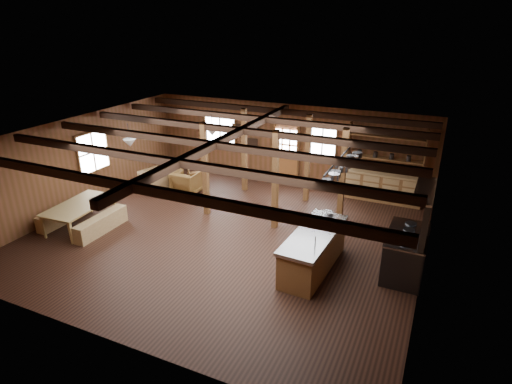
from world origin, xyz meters
TOP-DOWN VIEW (x-y plane):
  - room at (0.00, 0.00)m, footprint 10.04×9.04m
  - ceiling_joists at (0.00, 0.18)m, footprint 9.80×8.82m
  - timber_posts at (0.52, 2.08)m, footprint 3.95×2.35m
  - back_door at (0.00, 4.45)m, footprint 1.02×0.08m
  - window_back_left at (-2.60, 4.46)m, footprint 1.32×0.06m
  - window_back_right at (1.30, 4.46)m, footprint 1.02×0.06m
  - window_left at (-4.96, 0.50)m, footprint 0.14×1.24m
  - notice_boards at (-1.50, 4.46)m, footprint 1.08×0.03m
  - back_counter at (3.40, 4.20)m, footprint 2.55×0.60m
  - pendant_lamps at (-2.25, 1.00)m, footprint 1.86×2.36m
  - pot_rack at (2.94, 0.25)m, footprint 0.40×3.00m
  - kitchen_island at (2.63, -0.62)m, footprint 1.02×2.54m
  - step_stool at (2.17, 0.73)m, footprint 0.54×0.41m
  - commercial_range at (4.64, 0.08)m, footprint 0.88×1.72m
  - dining_table at (-3.90, -1.25)m, footprint 1.22×2.05m
  - bench_wall at (-4.65, -1.25)m, footprint 0.31×1.66m
  - bench_aisle at (-3.22, -1.25)m, footprint 0.33×1.74m
  - armchair_a at (-2.63, 2.84)m, footprint 0.97×0.97m
  - armchair_b at (-2.63, 2.11)m, footprint 0.86×0.88m
  - armchair_c at (-3.64, 1.78)m, footprint 1.04×1.05m
  - counter_pot at (2.69, 0.28)m, footprint 0.27×0.27m
  - bowl at (2.45, -0.16)m, footprint 0.30×0.30m

SIDE VIEW (x-z plane):
  - step_stool at x=2.17m, z-range 0.00..0.45m
  - bench_wall at x=-4.65m, z-range 0.00..0.46m
  - bench_aisle at x=-3.22m, z-range 0.00..0.48m
  - armchair_a at x=-2.63m, z-range 0.00..0.64m
  - dining_table at x=-3.90m, z-range 0.00..0.70m
  - armchair_c at x=-3.64m, z-range 0.00..0.77m
  - armchair_b at x=-2.63m, z-range 0.00..0.78m
  - kitchen_island at x=2.63m, z-range -0.12..1.08m
  - back_counter at x=3.40m, z-range -0.62..1.83m
  - commercial_range at x=4.64m, z-range -0.39..1.73m
  - back_door at x=0.00m, z-range -0.19..1.96m
  - bowl at x=2.45m, z-range 0.94..1.00m
  - counter_pot at x=2.69m, z-range 0.94..1.10m
  - room at x=0.00m, z-range -0.02..2.82m
  - timber_posts at x=0.52m, z-range 0.00..2.80m
  - window_back_left at x=-2.60m, z-range 0.94..2.26m
  - window_back_right at x=1.30m, z-range 0.94..2.26m
  - window_left at x=-4.96m, z-range 0.94..2.26m
  - notice_boards at x=-1.50m, z-range 1.19..2.09m
  - pendant_lamps at x=-2.25m, z-range 1.92..2.58m
  - pot_rack at x=2.94m, z-range 2.06..2.50m
  - ceiling_joists at x=0.00m, z-range 2.59..2.77m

